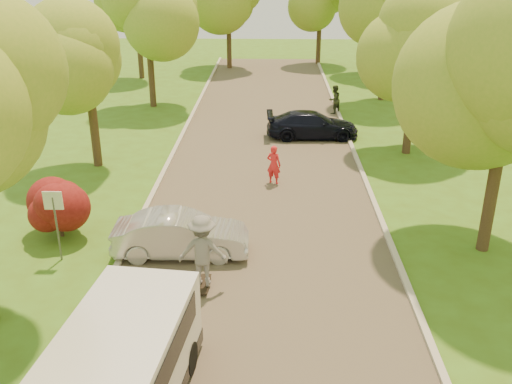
# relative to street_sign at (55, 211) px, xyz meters

# --- Properties ---
(ground) EXTENTS (100.00, 100.00, 0.00)m
(ground) POSITION_rel_street_sign_xyz_m (5.80, -4.00, -1.56)
(ground) COLOR #426618
(ground) RESTS_ON ground
(road) EXTENTS (8.00, 60.00, 0.01)m
(road) POSITION_rel_street_sign_xyz_m (5.80, 4.00, -1.56)
(road) COLOR #4C4438
(road) RESTS_ON ground
(curb_left) EXTENTS (0.18, 60.00, 0.12)m
(curb_left) POSITION_rel_street_sign_xyz_m (1.75, 4.00, -1.50)
(curb_left) COLOR #B2AD9E
(curb_left) RESTS_ON ground
(curb_right) EXTENTS (0.18, 60.00, 0.12)m
(curb_right) POSITION_rel_street_sign_xyz_m (9.85, 4.00, -1.50)
(curb_right) COLOR #B2AD9E
(curb_right) RESTS_ON ground
(street_sign) EXTENTS (0.55, 0.06, 2.17)m
(street_sign) POSITION_rel_street_sign_xyz_m (0.00, 0.00, 0.00)
(street_sign) COLOR #59595E
(street_sign) RESTS_ON ground
(red_shrub) EXTENTS (1.70, 1.70, 1.95)m
(red_shrub) POSITION_rel_street_sign_xyz_m (-0.50, 1.50, -0.47)
(red_shrub) COLOR #382619
(red_shrub) RESTS_ON ground
(tree_l_midb) EXTENTS (4.30, 4.20, 6.62)m
(tree_l_midb) POSITION_rel_street_sign_xyz_m (-1.01, 8.00, 3.02)
(tree_l_midb) COLOR #382619
(tree_l_midb) RESTS_ON ground
(tree_l_far) EXTENTS (4.92, 4.80, 7.79)m
(tree_l_far) POSITION_rel_street_sign_xyz_m (-0.59, 18.00, 3.90)
(tree_l_far) COLOR #382619
(tree_l_far) RESTS_ON ground
(tree_r_midb) EXTENTS (4.51, 4.40, 7.01)m
(tree_r_midb) POSITION_rel_street_sign_xyz_m (12.40, 10.00, 3.32)
(tree_r_midb) COLOR #382619
(tree_r_midb) RESTS_ON ground
(tree_bg_a) EXTENTS (5.12, 5.00, 7.72)m
(tree_bg_a) POSITION_rel_street_sign_xyz_m (-2.98, 26.00, 3.75)
(tree_bg_a) COLOR #382619
(tree_bg_a) RESTS_ON ground
(tree_bg_c) EXTENTS (4.92, 4.80, 7.33)m
(tree_bg_c) POSITION_rel_street_sign_xyz_m (3.01, 30.00, 3.46)
(tree_bg_c) COLOR #382619
(tree_bg_c) RESTS_ON ground
(minivan) EXTENTS (2.66, 5.53, 1.99)m
(minivan) POSITION_rel_street_sign_xyz_m (3.30, -6.33, -0.52)
(minivan) COLOR white
(minivan) RESTS_ON ground
(silver_sedan) EXTENTS (4.03, 1.53, 1.31)m
(silver_sedan) POSITION_rel_street_sign_xyz_m (3.50, 0.42, -0.91)
(silver_sedan) COLOR #B8B8BD
(silver_sedan) RESTS_ON ground
(dark_sedan) EXTENTS (4.47, 1.95, 1.28)m
(dark_sedan) POSITION_rel_street_sign_xyz_m (8.10, 12.18, -0.92)
(dark_sedan) COLOR black
(dark_sedan) RESTS_ON ground
(longboard) EXTENTS (0.31, 1.03, 0.12)m
(longboard) POSITION_rel_street_sign_xyz_m (4.37, -1.41, -1.45)
(longboard) COLOR black
(longboard) RESTS_ON ground
(skateboarder) EXTENTS (1.31, 0.77, 2.00)m
(skateboarder) POSITION_rel_street_sign_xyz_m (4.37, -1.41, -0.43)
(skateboarder) COLOR slate
(skateboarder) RESTS_ON longboard
(person_striped) EXTENTS (0.67, 0.56, 1.55)m
(person_striped) POSITION_rel_street_sign_xyz_m (6.24, 6.16, -0.79)
(person_striped) COLOR red
(person_striped) RESTS_ON ground
(person_olive) EXTENTS (0.97, 0.96, 1.58)m
(person_olive) POSITION_rel_street_sign_xyz_m (9.60, 16.68, -0.78)
(person_olive) COLOR #29301D
(person_olive) RESTS_ON ground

